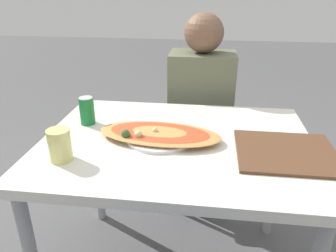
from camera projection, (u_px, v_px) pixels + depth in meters
name	position (u px, v px, depth m)	size (l,w,h in m)	color
dining_table	(176.00, 157.00, 1.38)	(1.11, 0.84, 0.75)	silver
chair_far_seated	(201.00, 121.00, 2.11)	(0.40, 0.40, 0.94)	#2D3851
person_seated	(201.00, 99.00, 1.93)	(0.37, 0.27, 1.20)	#2D2D38
pizza_main	(159.00, 135.00, 1.34)	(0.53, 0.28, 0.06)	white
soda_can	(87.00, 111.00, 1.47)	(0.07, 0.07, 0.12)	#197233
drink_glass	(60.00, 145.00, 1.17)	(0.08, 0.08, 0.12)	#E0DB7F
serving_tray	(286.00, 152.00, 1.24)	(0.37, 0.33, 0.01)	brown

